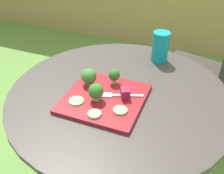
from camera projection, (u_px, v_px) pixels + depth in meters
patio_table at (118, 148)px, 1.14m from camera, size 0.82×0.82×0.75m
patio_chair at (211, 66)px, 1.56m from camera, size 0.54×0.54×0.90m
salad_plate at (104, 98)px, 0.93m from camera, size 0.27×0.27×0.01m
drinking_glass at (160, 48)px, 1.13m from camera, size 0.07×0.07×0.13m
fork at (117, 95)px, 0.93m from camera, size 0.15×0.07×0.00m
broccoli_floret_0 at (114, 75)px, 0.97m from camera, size 0.04×0.04×0.06m
broccoli_floret_1 at (89, 76)px, 0.97m from camera, size 0.06×0.06×0.06m
broccoli_floret_2 at (96, 91)px, 0.89m from camera, size 0.05×0.05×0.07m
cucumber_slice_0 at (76, 101)px, 0.90m from camera, size 0.05×0.05×0.01m
cucumber_slice_1 at (120, 110)px, 0.86m from camera, size 0.05×0.05×0.01m
cucumber_slice_2 at (94, 114)px, 0.84m from camera, size 0.04×0.04×0.01m
beet_chunk_0 at (125, 93)px, 0.91m from camera, size 0.04×0.05×0.04m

